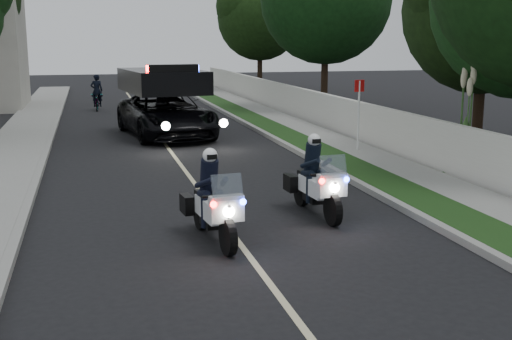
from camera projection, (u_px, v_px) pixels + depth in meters
The scene contains 18 objects.
ground at pixel (229, 230), 13.21m from camera, with size 120.00×120.00×0.00m, color black.
curb_right at pixel (282, 143), 23.68m from camera, with size 0.20×60.00×0.15m, color gray.
grass_verge at pixel (300, 142), 23.85m from camera, with size 1.20×60.00×0.16m, color #193814.
sidewalk_right at pixel (334, 141), 24.17m from camera, with size 1.40×60.00×0.16m, color gray.
property_wall at pixel (359, 122), 24.28m from camera, with size 0.22×60.00×1.50m, color beige.
curb_left at pixel (46, 153), 21.69m from camera, with size 0.20×60.00×0.15m, color gray.
sidewalk_left at pixel (11, 154), 21.42m from camera, with size 2.00×60.00×0.16m, color gray.
lane_marking at pixel (169, 150), 22.70m from camera, with size 0.12×50.00×0.01m, color #BFB78C.
police_moto_left at pixel (213, 241), 12.49m from camera, with size 0.74×2.11×1.79m, color silver, non-canonical shape.
police_moto_right at pixel (316, 215), 14.34m from camera, with size 0.74×2.11×1.79m, color white, non-canonical shape.
police_suv at pixel (167, 136), 25.77m from camera, with size 2.91×6.29×3.06m, color black.
bicycle at pixel (98, 110), 35.01m from camera, with size 0.61×1.76×0.92m, color black.
cyclist at pixel (98, 110), 35.01m from camera, with size 0.62×0.41×1.72m, color black.
sign_post at pixel (357, 154), 21.83m from camera, with size 0.40×0.40×2.55m, color #9F170B, non-canonical shape.
pampas_far at pixel (463, 174), 18.58m from camera, with size 1.31×1.31×3.73m, color beige, non-canonical shape.
tree_right_c at pixel (475, 151), 22.39m from camera, with size 5.46×5.46×9.11m, color black, non-canonical shape.
tree_right_d at pixel (324, 111), 34.66m from camera, with size 6.81×6.81×11.35m, color #123712, non-canonical shape.
tree_right_e at pixel (260, 91), 47.61m from camera, with size 6.12×6.12×10.20m, color #173210, non-canonical shape.
Camera 1 is at (-2.63, -12.44, 3.82)m, focal length 45.77 mm.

